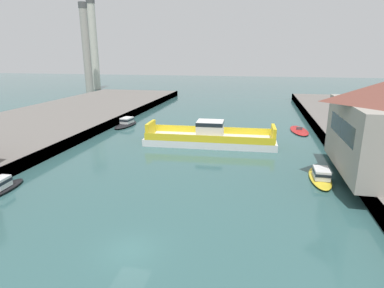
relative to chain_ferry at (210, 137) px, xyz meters
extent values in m
plane|color=#335B5B|center=(-1.40, -30.02, -1.14)|extent=(400.00, 400.00, 0.00)
cube|color=#423D38|center=(-20.92, -10.02, -0.31)|extent=(0.30, 140.00, 1.67)
cube|color=#423D38|center=(18.12, -10.02, -0.31)|extent=(0.30, 140.00, 1.67)
cube|color=silver|center=(0.00, 0.00, -0.59)|extent=(21.05, 7.16, 1.10)
cube|color=yellow|center=(-0.12, 3.12, 0.51)|extent=(19.98, 0.90, 1.10)
cube|color=yellow|center=(0.12, -3.12, 0.51)|extent=(19.98, 0.90, 1.10)
cube|color=silver|center=(0.00, 0.00, 1.32)|extent=(4.30, 3.65, 2.73)
cube|color=black|center=(0.00, 0.00, 2.34)|extent=(4.34, 3.70, 0.60)
cube|color=yellow|center=(9.90, 0.38, 1.06)|extent=(0.67, 4.46, 2.20)
cube|color=yellow|center=(-9.90, -0.38, 1.06)|extent=(0.67, 4.46, 2.20)
ellipsoid|color=yellow|center=(14.80, -12.48, -0.90)|extent=(2.41, 7.45, 0.48)
cube|color=silver|center=(14.80, -13.04, -0.12)|extent=(1.65, 2.62, 1.07)
cube|color=black|center=(14.80, -13.04, 0.01)|extent=(1.70, 2.69, 0.32)
ellipsoid|color=red|center=(15.18, 12.15, -0.96)|extent=(3.73, 8.56, 0.37)
cube|color=#4C4C51|center=(15.18, 12.15, -0.52)|extent=(1.07, 0.49, 0.50)
ellipsoid|color=black|center=(-18.73, 9.68, -0.86)|extent=(3.41, 7.93, 0.56)
cube|color=silver|center=(-18.67, 10.25, -0.02)|extent=(2.11, 2.87, 1.13)
cube|color=black|center=(-18.67, 10.25, 0.12)|extent=(2.17, 2.95, 0.34)
ellipsoid|color=black|center=(-18.63, -22.57, -0.89)|extent=(2.08, 5.58, 0.50)
cube|color=silver|center=(-18.60, -22.98, -0.08)|extent=(1.31, 2.00, 1.13)
cube|color=black|center=(-18.60, -22.98, 0.06)|extent=(1.35, 2.06, 0.34)
cube|color=black|center=(16.38, -12.81, 5.15)|extent=(0.08, 10.25, 2.09)
cylinder|color=beige|center=(-59.27, 74.36, 16.51)|extent=(3.10, 3.10, 35.30)
cylinder|color=#4C4C4C|center=(-59.27, 74.36, 33.16)|extent=(3.34, 3.34, 2.00)
cylinder|color=#9E998E|center=(-56.02, 62.59, 14.87)|extent=(2.82, 2.82, 32.02)
cylinder|color=#4C4C4C|center=(-56.02, 62.59, 29.88)|extent=(3.05, 3.05, 2.00)
camera|label=1|loc=(7.34, -49.12, 12.86)|focal=29.72mm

